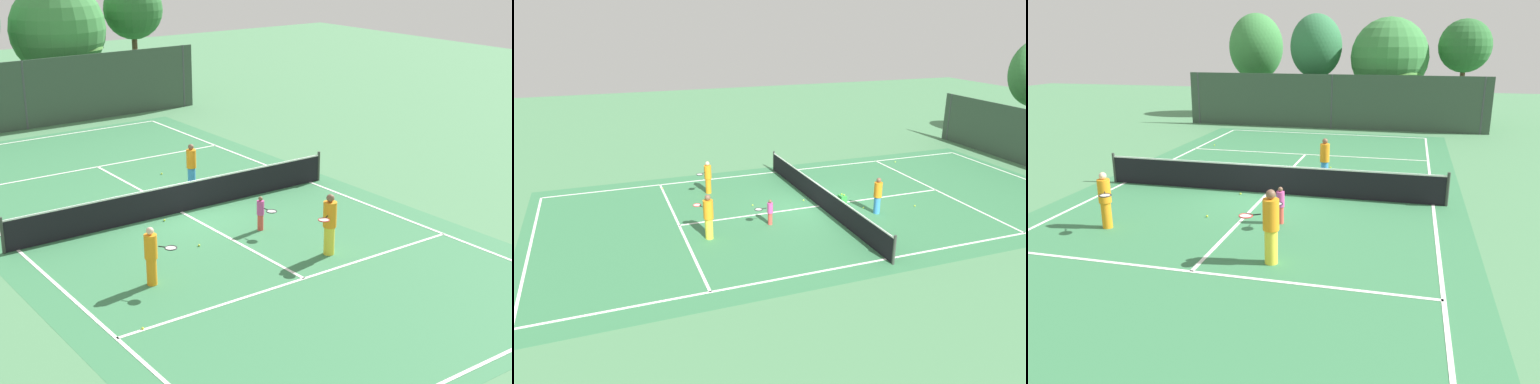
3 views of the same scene
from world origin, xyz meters
TOP-DOWN VIEW (x-y plane):
  - ground_plane at (0.00, 0.00)m, footprint 80.00×80.00m
  - court_surface at (0.00, 0.00)m, footprint 13.00×25.00m
  - tennis_net at (0.00, 0.00)m, footprint 11.90×0.10m
  - player_0 at (1.63, 1.98)m, footprint 0.35×0.35m
  - player_1 at (-3.44, -4.35)m, footprint 0.74×0.86m
  - player_2 at (1.18, -2.86)m, footprint 0.35×0.81m
  - player_3 at (1.63, -5.51)m, footprint 0.92×0.74m
  - ball_crate at (-0.04, 1.19)m, footprint 0.39×0.29m
  - tennis_ball_0 at (-4.87, 7.32)m, footprint 0.07×0.07m
  - tennis_ball_1 at (1.53, 0.54)m, footprint 0.07×0.07m
  - tennis_ball_2 at (-0.86, -0.40)m, footprint 0.07×0.07m
  - tennis_ball_3 at (1.55, 4.06)m, footprint 0.07×0.07m
  - tennis_ball_4 at (0.95, 1.74)m, footprint 0.07×0.07m
  - tennis_ball_5 at (-4.82, -6.37)m, footprint 0.07×0.07m
  - tennis_ball_6 at (-1.08, -2.84)m, footprint 0.07×0.07m

SIDE VIEW (x-z plane):
  - ground_plane at x=0.00m, z-range 0.00..0.00m
  - court_surface at x=0.00m, z-range 0.00..0.01m
  - tennis_ball_0 at x=-4.87m, z-range 0.00..0.07m
  - tennis_ball_1 at x=1.53m, z-range 0.00..0.07m
  - tennis_ball_2 at x=-0.86m, z-range 0.00..0.07m
  - tennis_ball_3 at x=1.55m, z-range 0.00..0.07m
  - tennis_ball_4 at x=0.95m, z-range 0.00..0.07m
  - tennis_ball_5 at x=-4.82m, z-range 0.00..0.07m
  - tennis_ball_6 at x=-1.08m, z-range 0.00..0.07m
  - ball_crate at x=-0.04m, z-range -0.03..0.40m
  - tennis_net at x=0.00m, z-range -0.04..1.06m
  - player_2 at x=1.18m, z-range 0.03..1.12m
  - player_1 at x=-3.44m, z-range 0.03..1.63m
  - player_0 at x=1.63m, z-range 0.02..1.65m
  - player_3 at x=1.63m, z-range 0.03..1.84m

